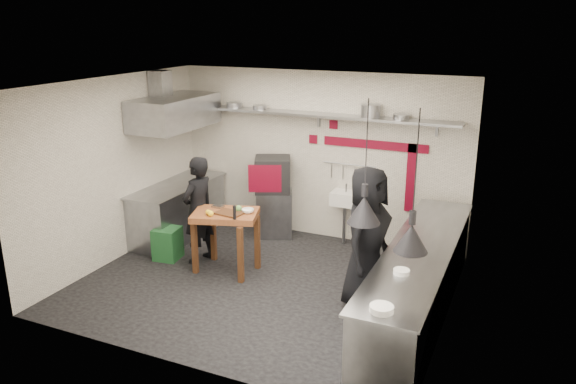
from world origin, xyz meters
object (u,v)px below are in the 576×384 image
at_px(oven_stand, 274,213).
at_px(green_bin, 167,243).
at_px(chef_right, 367,237).
at_px(combi_oven, 273,174).
at_px(prep_table, 226,242).
at_px(chef_left, 198,210).

xyz_separation_m(oven_stand, green_bin, (-1.08, -1.59, -0.15)).
bearing_deg(green_bin, chef_right, -2.49).
bearing_deg(combi_oven, chef_right, -63.03).
distance_m(combi_oven, green_bin, 2.08).
bearing_deg(combi_oven, oven_stand, 29.24).
xyz_separation_m(green_bin, chef_right, (3.22, -0.14, 0.68)).
xyz_separation_m(green_bin, prep_table, (1.06, -0.00, 0.21)).
bearing_deg(prep_table, combi_oven, 71.98).
relative_size(combi_oven, prep_table, 0.63).
bearing_deg(prep_table, chef_left, 148.07).
distance_m(combi_oven, chef_left, 1.56).
bearing_deg(green_bin, chef_left, 15.05).
height_order(combi_oven, green_bin, combi_oven).
relative_size(combi_oven, chef_left, 0.35).
distance_m(oven_stand, combi_oven, 0.69).
distance_m(prep_table, chef_right, 2.21).
bearing_deg(chef_right, combi_oven, 58.55).
bearing_deg(combi_oven, prep_table, -114.80).
xyz_separation_m(oven_stand, prep_table, (-0.02, -1.60, 0.06)).
height_order(combi_oven, chef_right, chef_right).
bearing_deg(green_bin, combi_oven, 55.77).
xyz_separation_m(chef_left, chef_right, (2.71, -0.28, 0.10)).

